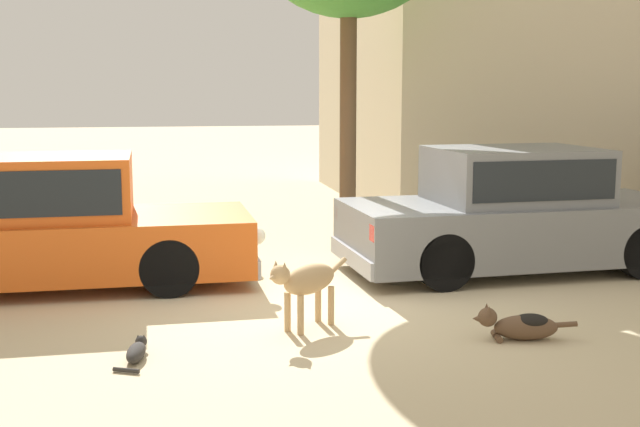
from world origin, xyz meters
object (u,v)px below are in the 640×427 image
(stray_dog_spotted, at_px, (306,281))
(stray_cat, at_px, (136,352))
(parked_sedan_second, at_px, (516,211))
(stray_dog_tan, at_px, (521,325))
(parked_sedan_nearest, at_px, (36,223))

(stray_dog_spotted, xyz_separation_m, stray_cat, (-1.52, -0.58, -0.39))
(parked_sedan_second, xyz_separation_m, stray_dog_spotted, (-2.94, -1.98, -0.28))
(stray_dog_spotted, bearing_deg, stray_cat, -17.16)
(stray_dog_tan, relative_size, stray_cat, 1.45)
(parked_sedan_second, height_order, stray_dog_spotted, parked_sedan_second)
(parked_sedan_nearest, bearing_deg, parked_sedan_second, -2.91)
(stray_dog_spotted, height_order, stray_cat, stray_dog_spotted)
(stray_dog_spotted, relative_size, stray_cat, 1.37)
(stray_dog_tan, height_order, stray_cat, stray_dog_tan)
(parked_sedan_nearest, height_order, parked_sedan_second, parked_sedan_second)
(parked_sedan_second, relative_size, stray_dog_tan, 4.69)
(stray_dog_tan, distance_m, stray_cat, 3.34)
(parked_sedan_second, relative_size, stray_cat, 6.81)
(parked_sedan_second, height_order, stray_dog_tan, parked_sedan_second)
(stray_dog_spotted, bearing_deg, parked_sedan_second, 175.90)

